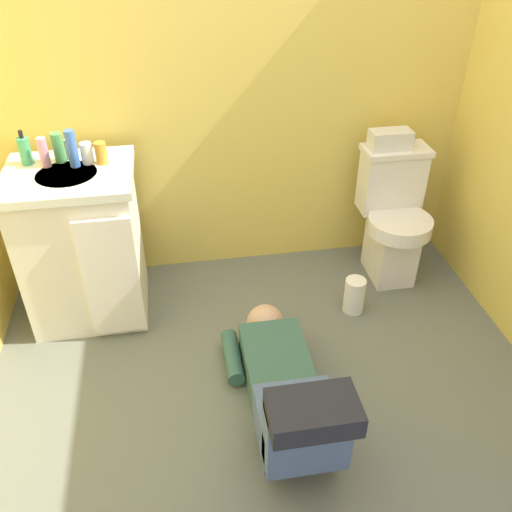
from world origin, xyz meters
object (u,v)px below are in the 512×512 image
bottle_pink (44,152)px  bottle_green (58,147)px  soap_dispenser (25,150)px  bottle_white (87,153)px  faucet (68,149)px  paper_towel_roll (354,295)px  vanity_cabinet (83,244)px  toilet (393,218)px  bottle_amber (101,153)px  person_plumber (286,390)px  tissue_box (390,139)px  bottle_blue (72,149)px

bottle_pink → bottle_green: size_ratio=0.99×
soap_dispenser → bottle_white: 0.29m
soap_dispenser → faucet: bearing=6.0°
paper_towel_roll → vanity_cabinet: bearing=169.7°
toilet → paper_towel_roll: size_ratio=3.71×
bottle_white → paper_towel_roll: 1.54m
soap_dispenser → bottle_amber: size_ratio=1.58×
person_plumber → soap_dispenser: bearing=136.1°
person_plumber → soap_dispenser: soap_dispenser is taller
bottle_pink → bottle_white: size_ratio=1.39×
bottle_white → paper_towel_roll: bearing=-14.6°
bottle_pink → person_plumber: bearing=-45.2°
toilet → tissue_box: tissue_box is taller
bottle_pink → paper_towel_roll: bearing=-12.6°
paper_towel_roll → soap_dispenser: bearing=166.6°
person_plumber → bottle_white: bottle_white is taller
bottle_white → faucet: bearing=147.1°
toilet → bottle_white: bottle_white is taller
bottle_blue → person_plumber: bearing=-48.9°
vanity_cabinet → bottle_pink: size_ratio=5.77×
faucet → bottle_pink: size_ratio=0.70×
soap_dispenser → bottle_blue: (0.23, -0.06, 0.02)m
tissue_box → paper_towel_roll: size_ratio=1.09×
bottle_amber → paper_towel_roll: bearing=-14.7°
faucet → person_plumber: (0.87, -1.04, -0.69)m
soap_dispenser → bottle_blue: bottle_blue is taller
vanity_cabinet → soap_dispenser: (-0.19, 0.13, 0.47)m
bottle_green → bottle_blue: size_ratio=0.81×
faucet → soap_dispenser: soap_dispenser is taller
toilet → vanity_cabinet: vanity_cabinet is taller
bottle_pink → bottle_blue: 0.14m
soap_dispenser → paper_towel_roll: (1.57, -0.38, -0.79)m
bottle_amber → bottle_blue: bearing=-174.9°
vanity_cabinet → bottle_pink: bearing=141.4°
tissue_box → bottle_blue: bearing=-176.4°
tissue_box → bottle_pink: bearing=-177.4°
toilet → faucet: size_ratio=7.50×
bottle_green → bottle_amber: bearing=-15.3°
person_plumber → tissue_box: (0.77, 1.05, 0.62)m
tissue_box → faucet: bearing=-179.5°
bottle_pink → bottle_amber: 0.26m
faucet → tissue_box: faucet is taller
bottle_green → bottle_white: bearing=-17.3°
tissue_box → bottle_white: size_ratio=2.16×
bottle_white → bottle_blue: bearing=-157.0°
toilet → bottle_amber: size_ratio=7.12×
bottle_green → person_plumber: bearing=-48.4°
toilet → soap_dispenser: size_ratio=4.52×
bottle_blue → paper_towel_roll: bearing=-13.0°
tissue_box → bottle_green: size_ratio=1.54×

